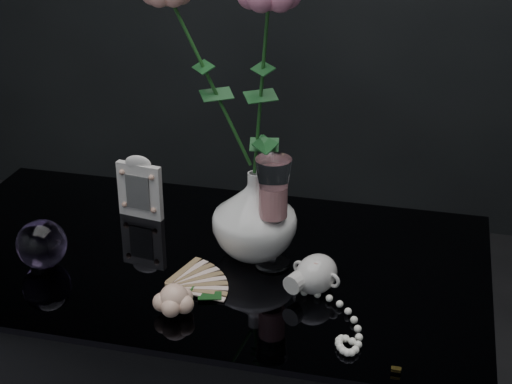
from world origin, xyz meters
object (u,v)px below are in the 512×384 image
(paperweight, at_px, (42,244))
(vase, at_px, (254,214))
(wine_glass, at_px, (273,213))
(picture_frame, at_px, (140,186))
(loose_rose, at_px, (174,299))
(pearl_jar, at_px, (316,272))

(paperweight, bearing_deg, vase, 20.82)
(wine_glass, relative_size, picture_frame, 1.54)
(loose_rose, xyz_separation_m, pearl_jar, (0.21, 0.12, 0.01))
(vase, xyz_separation_m, picture_frame, (-0.26, 0.09, -0.01))
(picture_frame, relative_size, pearl_jar, 0.56)
(picture_frame, bearing_deg, vase, -10.15)
(vase, bearing_deg, loose_rose, -110.03)
(loose_rose, bearing_deg, pearl_jar, 44.19)
(wine_glass, distance_m, loose_rose, 0.24)
(paperweight, bearing_deg, picture_frame, 66.34)
(vase, xyz_separation_m, paperweight, (-0.36, -0.14, -0.04))
(loose_rose, bearing_deg, paperweight, 177.50)
(wine_glass, relative_size, paperweight, 2.29)
(vase, distance_m, loose_rose, 0.24)
(wine_glass, bearing_deg, vase, 142.88)
(wine_glass, distance_m, picture_frame, 0.33)
(wine_glass, xyz_separation_m, picture_frame, (-0.30, 0.12, -0.04))
(picture_frame, distance_m, paperweight, 0.25)
(paperweight, xyz_separation_m, loose_rose, (0.28, -0.08, -0.02))
(wine_glass, relative_size, pearl_jar, 0.86)
(loose_rose, relative_size, pearl_jar, 0.62)
(vase, height_order, wine_glass, wine_glass)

